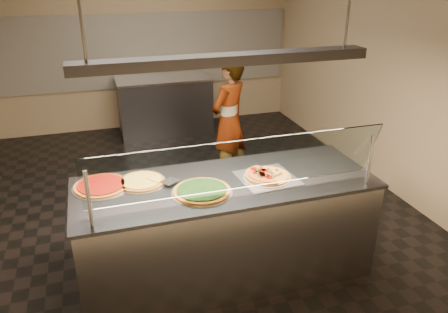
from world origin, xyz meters
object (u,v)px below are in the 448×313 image
object	(u,v)px
half_pizza_sausage	(277,174)
pizza_tomato	(101,185)
sneeze_guard	(240,166)
heat_lamp_housing	(226,60)
half_pizza_pepperoni	(257,176)
pizza_cheese	(141,181)
pizza_spinach	(202,191)
perforated_tray	(267,177)
serving_counter	(226,228)
prep_table	(165,105)
worker	(229,121)
pizza_spatula	(160,180)

from	to	relation	value
half_pizza_sausage	pizza_tomato	bearing A→B (deg)	170.06
sneeze_guard	heat_lamp_housing	distance (m)	0.80
half_pizza_pepperoni	pizza_cheese	world-z (taller)	half_pizza_pepperoni
half_pizza_pepperoni	sneeze_guard	bearing A→B (deg)	-131.37
sneeze_guard	heat_lamp_housing	xyz separation A→B (m)	(0.00, 0.34, 0.72)
pizza_spinach	perforated_tray	bearing A→B (deg)	8.18
serving_counter	perforated_tray	bearing A→B (deg)	-6.97
prep_table	worker	xyz separation A→B (m)	(0.47, -2.01, 0.34)
pizza_spinach	heat_lamp_housing	world-z (taller)	heat_lamp_housing
pizza_cheese	pizza_spatula	world-z (taller)	pizza_spatula
serving_counter	perforated_tray	size ratio (longest dim) A/B	5.04
pizza_spinach	worker	bearing A→B (deg)	66.25
perforated_tray	pizza_spatula	distance (m)	0.91
pizza_cheese	prep_table	world-z (taller)	pizza_cheese
half_pizza_sausage	pizza_cheese	bearing A→B (deg)	168.19
perforated_tray	half_pizza_pepperoni	xyz separation A→B (m)	(-0.09, 0.00, 0.03)
heat_lamp_housing	perforated_tray	bearing A→B (deg)	-6.97
perforated_tray	worker	distance (m)	1.90
pizza_spinach	pizza_tomato	xyz separation A→B (m)	(-0.76, 0.34, -0.00)
pizza_tomato	heat_lamp_housing	size ratio (longest dim) A/B	0.20
sneeze_guard	pizza_cheese	world-z (taller)	sneeze_guard
half_pizza_sausage	pizza_spinach	distance (m)	0.69
prep_table	worker	distance (m)	2.10
sneeze_guard	worker	bearing A→B (deg)	74.11
perforated_tray	pizza_cheese	size ratio (longest dim) A/B	1.22
pizza_spinach	pizza_tomato	size ratio (longest dim) A/B	1.05
half_pizza_sausage	pizza_spatula	bearing A→B (deg)	170.06
serving_counter	perforated_tray	distance (m)	0.59
pizza_spinach	pizza_cheese	distance (m)	0.54
serving_counter	worker	bearing A→B (deg)	71.32
pizza_spinach	heat_lamp_housing	xyz separation A→B (m)	(0.24, 0.13, 1.00)
pizza_tomato	worker	distance (m)	2.30
pizza_spatula	half_pizza_pepperoni	bearing A→B (deg)	-12.11
pizza_spatula	worker	xyz separation A→B (m)	(1.15, 1.70, -0.15)
pizza_cheese	sneeze_guard	bearing A→B (deg)	-38.16
pizza_spinach	serving_counter	bearing A→B (deg)	28.02
heat_lamp_housing	pizza_spatula	bearing A→B (deg)	166.48
pizza_spatula	prep_table	xyz separation A→B (m)	(0.68, 3.72, -0.49)
perforated_tray	worker	size ratio (longest dim) A/B	0.31
pizza_spinach	worker	distance (m)	2.14
perforated_tray	half_pizza_pepperoni	size ratio (longest dim) A/B	1.26
half_pizza_sausage	pizza_spatula	xyz separation A→B (m)	(-0.98, 0.17, 0.00)
half_pizza_pepperoni	worker	xyz separation A→B (m)	(0.35, 1.87, -0.16)
prep_table	heat_lamp_housing	world-z (taller)	heat_lamp_housing
perforated_tray	pizza_tomato	distance (m)	1.39
perforated_tray	prep_table	world-z (taller)	perforated_tray
pizza_tomato	prep_table	bearing A→B (deg)	72.36
serving_counter	half_pizza_sausage	distance (m)	0.67
sneeze_guard	pizza_tomato	xyz separation A→B (m)	(-1.01, 0.55, -0.28)
pizza_tomato	worker	bearing A→B (deg)	44.88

